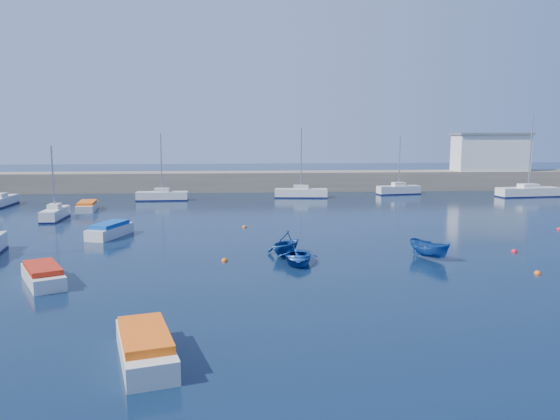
{
  "coord_description": "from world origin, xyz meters",
  "views": [
    {
      "loc": [
        -4.94,
        -28.81,
        8.12
      ],
      "look_at": [
        -1.79,
        16.13,
        1.6
      ],
      "focal_mm": 35.0,
      "sensor_mm": 36.0,
      "label": 1
    }
  ],
  "objects": [
    {
      "name": "motorboat_0",
      "position": [
        -15.65,
        0.47,
        0.48
      ],
      "size": [
        3.58,
        4.79,
        1.03
      ],
      "rotation": [
        0.0,
        0.0,
        0.49
      ],
      "color": "silver",
      "rests_on": "ground"
    },
    {
      "name": "back_wall",
      "position": [
        0.0,
        46.0,
        1.3
      ],
      "size": [
        96.0,
        4.5,
        2.6
      ],
      "primitive_type": "cube",
      "color": "#7A6D5D",
      "rests_on": "ground"
    },
    {
      "name": "dinghy_left",
      "position": [
        -2.09,
        6.31,
        0.8
      ],
      "size": [
        3.94,
        4.0,
        1.6
      ],
      "primitive_type": "imported",
      "rotation": [
        0.0,
        0.0,
        -0.68
      ],
      "color": "navy",
      "rests_on": "ground"
    },
    {
      "name": "sailboat_6",
      "position": [
        2.32,
        37.71,
        0.6
      ],
      "size": [
        6.56,
        2.37,
        8.48
      ],
      "rotation": [
        0.0,
        0.0,
        1.48
      ],
      "color": "silver",
      "rests_on": "ground"
    },
    {
      "name": "motorboat_3",
      "position": [
        -8.43,
        -10.03,
        0.53
      ],
      "size": [
        2.97,
        5.13,
        1.13
      ],
      "rotation": [
        0.0,
        0.0,
        0.28
      ],
      "color": "silver",
      "rests_on": "ground"
    },
    {
      "name": "harbor_office",
      "position": [
        30.0,
        46.0,
        5.1
      ],
      "size": [
        10.0,
        4.0,
        5.0
      ],
      "primitive_type": "cube",
      "color": "silver",
      "rests_on": "back_wall"
    },
    {
      "name": "buoy_4",
      "position": [
        21.39,
        14.11,
        0.0
      ],
      "size": [
        0.41,
        0.41,
        0.41
      ],
      "primitive_type": "sphere",
      "color": "red",
      "rests_on": "ground"
    },
    {
      "name": "sailboat_8",
      "position": [
        30.81,
        36.72,
        0.63
      ],
      "size": [
        7.99,
        3.08,
        10.11
      ],
      "rotation": [
        0.0,
        0.0,
        1.69
      ],
      "color": "silver",
      "rests_on": "ground"
    },
    {
      "name": "buoy_0",
      "position": [
        -6.08,
        4.92,
        0.0
      ],
      "size": [
        0.4,
        0.4,
        0.4
      ],
      "primitive_type": "sphere",
      "color": "#E3550B",
      "rests_on": "ground"
    },
    {
      "name": "motorboat_2",
      "position": [
        -20.89,
        28.15,
        0.46
      ],
      "size": [
        2.23,
        4.91,
        0.98
      ],
      "rotation": [
        0.0,
        0.0,
        0.12
      ],
      "color": "silver",
      "rests_on": "ground"
    },
    {
      "name": "sailboat_7",
      "position": [
        15.36,
        40.37,
        0.62
      ],
      "size": [
        5.8,
        2.56,
        7.55
      ],
      "rotation": [
        0.0,
        0.0,
        1.75
      ],
      "color": "silver",
      "rests_on": "ground"
    },
    {
      "name": "dinghy_right",
      "position": [
        7.07,
        4.73,
        0.6
      ],
      "size": [
        2.61,
        3.25,
        1.2
      ],
      "primitive_type": "imported",
      "rotation": [
        0.0,
        0.0,
        0.55
      ],
      "color": "navy",
      "rests_on": "ground"
    },
    {
      "name": "sailboat_3",
      "position": [
        -22.26,
        22.44,
        0.58
      ],
      "size": [
        1.59,
        5.08,
        6.82
      ],
      "rotation": [
        0.0,
        0.0,
        0.04
      ],
      "color": "silver",
      "rests_on": "ground"
    },
    {
      "name": "buoy_3",
      "position": [
        -4.76,
        17.01,
        0.0
      ],
      "size": [
        0.38,
        0.38,
        0.38
      ],
      "primitive_type": "sphere",
      "color": "#E3550B",
      "rests_on": "ground"
    },
    {
      "name": "buoy_1",
      "position": [
        13.46,
        6.19,
        0.0
      ],
      "size": [
        0.41,
        0.41,
        0.41
      ],
      "primitive_type": "sphere",
      "color": "red",
      "rests_on": "ground"
    },
    {
      "name": "buoy_5",
      "position": [
        11.96,
        0.54,
        0.0
      ],
      "size": [
        0.4,
        0.4,
        0.4
      ],
      "primitive_type": "sphere",
      "color": "#E3550B",
      "rests_on": "ground"
    },
    {
      "name": "dinghy_center",
      "position": [
        -1.54,
        3.99,
        0.37
      ],
      "size": [
        2.9,
        3.82,
        0.74
      ],
      "primitive_type": "imported",
      "rotation": [
        0.0,
        0.0,
        -0.1
      ],
      "color": "navy",
      "rests_on": "ground"
    },
    {
      "name": "sailboat_5",
      "position": [
        -14.37,
        36.08,
        0.58
      ],
      "size": [
        6.01,
        1.83,
        7.9
      ],
      "rotation": [
        0.0,
        0.0,
        1.6
      ],
      "color": "silver",
      "rests_on": "ground"
    },
    {
      "name": "motorboat_1",
      "position": [
        -15.2,
        13.62,
        0.52
      ],
      "size": [
        2.92,
        4.82,
        1.12
      ],
      "rotation": [
        0.0,
        0.0,
        -0.31
      ],
      "color": "silver",
      "rests_on": "ground"
    },
    {
      "name": "ground",
      "position": [
        0.0,
        0.0,
        0.0
      ],
      "size": [
        220.0,
        220.0,
        0.0
      ],
      "primitive_type": "plane",
      "color": "#0B1C33",
      "rests_on": "ground"
    }
  ]
}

